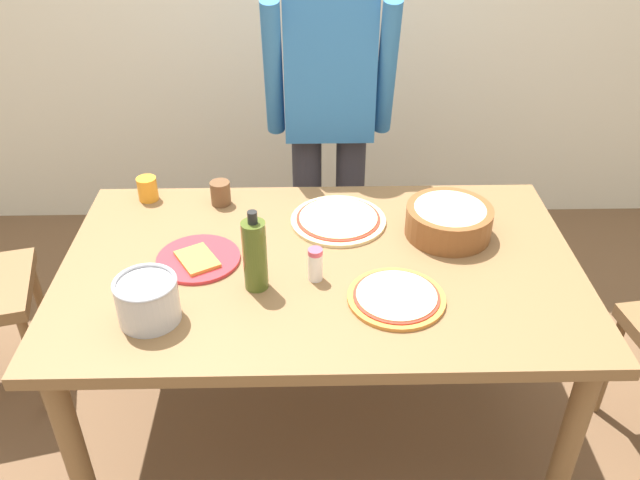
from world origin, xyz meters
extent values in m
plane|color=brown|center=(0.00, 0.00, 0.00)|extent=(8.00, 8.00, 0.00)
cube|color=brown|center=(0.00, 0.00, 0.74)|extent=(1.60, 0.96, 0.04)
cylinder|color=brown|center=(-0.72, -0.40, 0.36)|extent=(0.07, 0.07, 0.72)
cylinder|color=brown|center=(0.72, -0.40, 0.36)|extent=(0.07, 0.07, 0.72)
cylinder|color=brown|center=(-0.72, 0.40, 0.36)|extent=(0.07, 0.07, 0.72)
cylinder|color=brown|center=(0.72, 0.40, 0.36)|extent=(0.07, 0.07, 0.72)
cylinder|color=#2D2D38|center=(-0.04, 0.76, 0.42)|extent=(0.12, 0.12, 0.85)
cylinder|color=#2D2D38|center=(0.14, 0.76, 0.42)|extent=(0.12, 0.12, 0.85)
cube|color=#2D6BAD|center=(0.05, 0.76, 1.12)|extent=(0.34, 0.20, 0.55)
cylinder|color=#2D6BAD|center=(-0.16, 0.71, 1.12)|extent=(0.07, 0.21, 0.55)
cylinder|color=#2D6BAD|center=(0.26, 0.71, 1.12)|extent=(0.07, 0.21, 0.55)
cylinder|color=brown|center=(-1.04, 0.12, 0.23)|extent=(0.04, 0.04, 0.45)
cylinder|color=brown|center=(-1.13, 0.45, 0.23)|extent=(0.04, 0.04, 0.45)
cylinder|color=brown|center=(1.06, 0.07, 0.23)|extent=(0.04, 0.04, 0.45)
cylinder|color=beige|center=(0.07, 0.23, 0.77)|extent=(0.32, 0.32, 0.01)
cylinder|color=#B22D1E|center=(0.07, 0.23, 0.77)|extent=(0.28, 0.28, 0.00)
cylinder|color=beige|center=(0.07, 0.23, 0.78)|extent=(0.26, 0.26, 0.00)
cylinder|color=#C67A33|center=(0.21, -0.19, 0.77)|extent=(0.28, 0.28, 0.01)
cylinder|color=#B22D1E|center=(0.21, -0.19, 0.77)|extent=(0.25, 0.25, 0.00)
cylinder|color=beige|center=(0.21, -0.19, 0.78)|extent=(0.23, 0.23, 0.00)
cylinder|color=red|center=(-0.38, 0.02, 0.77)|extent=(0.26, 0.26, 0.01)
cube|color=#CC8438|center=(-0.38, 0.00, 0.78)|extent=(0.16, 0.17, 0.01)
cylinder|color=brown|center=(0.42, 0.15, 0.81)|extent=(0.28, 0.28, 0.10)
ellipsoid|color=beige|center=(0.42, 0.15, 0.85)|extent=(0.25, 0.25, 0.05)
cylinder|color=#47561E|center=(-0.19, -0.12, 0.87)|extent=(0.07, 0.07, 0.22)
cylinder|color=black|center=(-0.19, -0.12, 1.00)|extent=(0.03, 0.03, 0.04)
cylinder|color=#B7B7BC|center=(-0.47, -0.25, 0.82)|extent=(0.17, 0.17, 0.12)
torus|color=#A5A5AD|center=(-0.47, -0.25, 0.88)|extent=(0.17, 0.17, 0.01)
cylinder|color=orange|center=(-0.61, 0.40, 0.80)|extent=(0.07, 0.07, 0.08)
cylinder|color=brown|center=(-0.34, 0.37, 0.80)|extent=(0.07, 0.07, 0.08)
cylinder|color=white|center=(-0.02, -0.08, 0.81)|extent=(0.04, 0.04, 0.09)
cylinder|color=#D84C66|center=(-0.02, -0.08, 0.86)|extent=(0.04, 0.04, 0.02)
camera|label=1|loc=(-0.04, -1.66, 1.95)|focal=37.05mm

